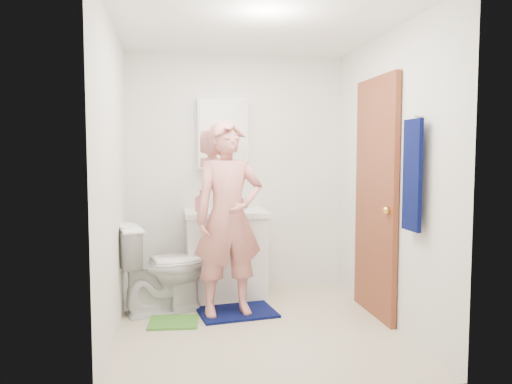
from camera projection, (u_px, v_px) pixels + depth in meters
floor at (257, 328)px, 4.05m from camera, size 2.20×2.40×0.02m
ceiling at (257, 23)px, 3.85m from camera, size 2.20×2.40×0.02m
wall_back at (237, 173)px, 5.14m from camera, size 2.20×0.02×2.40m
wall_front at (294, 191)px, 2.76m from camera, size 2.20×0.02×2.40m
wall_left at (112, 181)px, 3.76m from camera, size 0.02×2.40×2.40m
wall_right at (388, 178)px, 4.14m from camera, size 0.02×2.40×2.40m
vanity_cabinet at (226, 256)px, 4.89m from camera, size 0.75×0.55×0.80m
countertop at (225, 213)px, 4.85m from camera, size 0.79×0.59×0.05m
sink_basin at (225, 211)px, 4.85m from camera, size 0.40×0.40×0.03m
faucet at (223, 202)px, 5.02m from camera, size 0.03×0.03×0.12m
medicine_cabinet at (223, 134)px, 5.01m from camera, size 0.50×0.12×0.70m
mirror_panel at (223, 134)px, 4.95m from camera, size 0.46×0.01×0.66m
door at (375, 198)px, 4.29m from camera, size 0.05×0.80×2.05m
door_knob at (387, 210)px, 3.98m from camera, size 0.07×0.07×0.07m
towel at (412, 175)px, 3.56m from camera, size 0.03×0.24×0.80m
towel_hook at (419, 116)px, 3.54m from camera, size 0.06×0.02×0.02m
toilet at (163, 267)px, 4.41m from camera, size 0.88×0.66×0.80m
bath_mat at (237, 312)px, 4.38m from camera, size 0.71×0.56×0.02m
green_rug at (174, 322)px, 4.13m from camera, size 0.43×0.37×0.02m
soap_dispenser at (201, 200)px, 4.78m from camera, size 0.12×0.12×0.21m
toothbrush_cup at (237, 204)px, 4.95m from camera, size 0.16×0.16×0.11m
man at (229, 218)px, 4.25m from camera, size 0.66×0.48×1.66m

